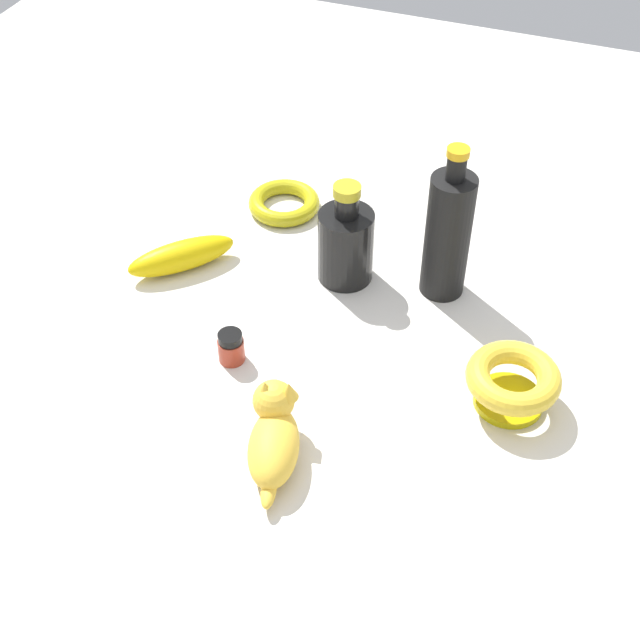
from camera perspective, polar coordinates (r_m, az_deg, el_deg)
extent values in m
plane|color=silver|center=(1.15, 0.00, -1.61)|extent=(2.00, 2.00, 0.00)
torus|color=#B5AC16|center=(1.37, -2.36, 7.68)|extent=(0.11, 0.11, 0.02)
cylinder|color=#9D311F|center=(1.13, -5.83, -1.97)|extent=(0.03, 0.03, 0.03)
cylinder|color=gold|center=(1.12, -5.88, -1.45)|extent=(0.03, 0.03, 0.00)
cylinder|color=black|center=(1.11, -5.91, -1.16)|extent=(0.03, 0.03, 0.01)
cylinder|color=black|center=(1.19, 8.35, 5.42)|extent=(0.06, 0.06, 0.19)
cylinder|color=black|center=(1.12, 8.92, 9.83)|extent=(0.03, 0.03, 0.03)
cylinder|color=gold|center=(1.11, 9.04, 10.80)|extent=(0.03, 0.03, 0.01)
ellipsoid|color=yellow|center=(1.01, -3.05, -8.33)|extent=(0.12, 0.09, 0.05)
sphere|color=yellow|center=(1.02, -2.79, -5.37)|extent=(0.05, 0.05, 0.05)
cone|color=yellow|center=(1.00, -3.61, -4.52)|extent=(0.02, 0.02, 0.02)
cone|color=yellow|center=(1.00, -2.05, -4.62)|extent=(0.02, 0.02, 0.02)
ellipsoid|color=yellow|center=(0.98, -3.37, -11.03)|extent=(0.05, 0.03, 0.02)
cylinder|color=#B6A70A|center=(1.10, 12.22, -5.15)|extent=(0.09, 0.09, 0.01)
torus|color=yellow|center=(1.07, 12.54, -3.70)|extent=(0.12, 0.12, 0.03)
ellipsoid|color=#E0BD09|center=(1.27, -9.06, 4.17)|extent=(0.15, 0.14, 0.04)
cylinder|color=black|center=(1.22, 1.69, 4.85)|extent=(0.08, 0.08, 0.11)
cylinder|color=black|center=(1.18, 1.76, 7.51)|extent=(0.03, 0.03, 0.03)
cylinder|color=gold|center=(1.16, 1.79, 8.45)|extent=(0.04, 0.04, 0.01)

